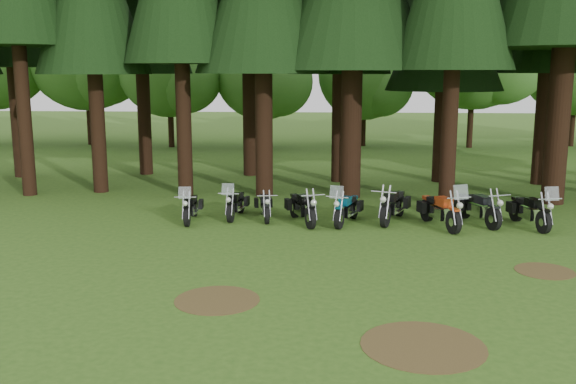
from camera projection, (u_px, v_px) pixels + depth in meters
The scene contains 18 objects.
ground at pixel (357, 274), 15.19m from camera, with size 120.00×120.00×0.00m, color #305619.
decid_1 at pixel (90, 53), 40.44m from camera, with size 7.91×7.69×9.88m.
decid_2 at pixel (173, 67), 39.27m from camera, with size 6.72×6.53×8.40m.
decid_3 at pixel (266, 74), 39.30m from camera, with size 6.12×5.95×7.65m.
decid_4 at pixel (368, 77), 40.07m from camera, with size 5.93×5.76×7.41m.
decid_5 at pixel (482, 45), 38.67m from camera, with size 8.45×8.21×10.56m.
dirt_patch_0 at pixel (217, 300), 13.44m from camera, with size 1.80×1.80×0.01m, color #4C3D1E.
dirt_patch_1 at pixel (545, 271), 15.38m from camera, with size 1.40×1.40×0.01m, color #4C3D1E.
dirt_patch_2 at pixel (423, 346), 11.20m from camera, with size 2.20×2.20×0.01m, color #4C3D1E.
motorcycle_0 at pixel (191, 208), 20.40m from camera, with size 0.41×2.06×1.30m.
motorcycle_1 at pixel (236, 204), 20.92m from camera, with size 0.47×2.08×1.30m.
motorcycle_2 at pixel (265, 206), 20.74m from camera, with size 0.51×1.95×0.80m.
motorcycle_3 at pixel (302, 208), 20.16m from camera, with size 0.94×2.18×0.93m.
motorcycle_4 at pixel (347, 209), 20.08m from camera, with size 0.96×2.16×1.38m.
motorcycle_5 at pixel (393, 206), 20.36m from camera, with size 0.99×2.31×0.98m.
motorcycle_6 at pixel (440, 211), 19.57m from camera, with size 1.08×2.38×1.53m.
motorcycle_7 at pixel (478, 209), 20.03m from camera, with size 0.96×2.22×0.95m.
motorcycle_8 at pixel (530, 212), 19.61m from camera, with size 0.82×2.31×1.46m.
Camera 1 is at (-0.63, -14.65, 4.73)m, focal length 40.00 mm.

